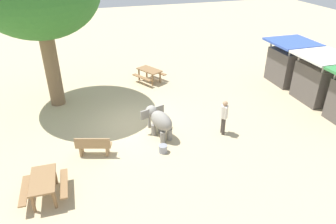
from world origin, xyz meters
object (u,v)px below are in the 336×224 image
at_px(picnic_table_far, 149,72).
at_px(wooden_bench, 93,146).
at_px(feed_bucket, 163,149).
at_px(person_handler, 224,115).
at_px(market_stall_white, 319,80).
at_px(elephant, 159,120).
at_px(market_stall_blue, 289,64).
at_px(picnic_table_near, 44,183).

bearing_deg(picnic_table_far, wooden_bench, 120.14).
bearing_deg(picnic_table_far, feed_bucket, 140.88).
relative_size(person_handler, market_stall_white, 0.64).
bearing_deg(elephant, picnic_table_far, -27.78).
xyz_separation_m(wooden_bench, picnic_table_far, (-6.72, 3.95, 0.12)).
bearing_deg(market_stall_white, wooden_bench, -82.20).
xyz_separation_m(elephant, feed_bucket, (1.26, -0.19, -0.62)).
bearing_deg(person_handler, market_stall_blue, -135.58).
bearing_deg(market_stall_blue, person_handler, -56.05).
bearing_deg(wooden_bench, feed_bucket, 4.55).
bearing_deg(elephant, wooden_bench, 85.30).
bearing_deg(picnic_table_near, market_stall_white, -75.06).
relative_size(picnic_table_near, feed_bucket, 4.20).
relative_size(picnic_table_far, market_stall_blue, 0.81).
bearing_deg(feed_bucket, picnic_table_far, 170.25).
height_order(elephant, market_stall_blue, market_stall_blue).
distance_m(elephant, picnic_table_near, 5.33).
bearing_deg(person_handler, wooden_bench, 10.50).
distance_m(person_handler, market_stall_blue, 7.58).
height_order(elephant, picnic_table_near, elephant).
xyz_separation_m(picnic_table_near, picnic_table_far, (-8.61, 5.73, 0.00)).
bearing_deg(elephant, market_stall_white, -101.77).
xyz_separation_m(person_handler, picnic_table_near, (1.90, -7.42, -0.36)).
bearing_deg(elephant, feed_bucket, 153.41).
bearing_deg(picnic_table_far, elephant, 140.67).
xyz_separation_m(market_stall_white, feed_bucket, (2.22, -9.24, -0.98)).
distance_m(picnic_table_far, feed_bucket, 7.42).
bearing_deg(market_stall_white, feed_bucket, -76.49).
bearing_deg(market_stall_white, elephant, -83.94).
bearing_deg(picnic_table_far, person_handler, 164.78).
bearing_deg(wooden_bench, elephant, 29.89).
relative_size(elephant, market_stall_blue, 0.70).
relative_size(wooden_bench, picnic_table_near, 0.96).
xyz_separation_m(picnic_table_far, feed_bucket, (7.30, -1.25, -0.43)).
xyz_separation_m(picnic_table_near, feed_bucket, (-1.31, 4.47, -0.43)).
bearing_deg(feed_bucket, market_stall_white, 103.51).
bearing_deg(wooden_bench, picnic_table_far, 76.27).
height_order(person_handler, market_stall_white, market_stall_white).
distance_m(person_handler, wooden_bench, 5.67).
relative_size(picnic_table_far, market_stall_white, 0.81).
bearing_deg(picnic_table_near, elephant, -60.65).
bearing_deg(feed_bucket, picnic_table_near, -73.66).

